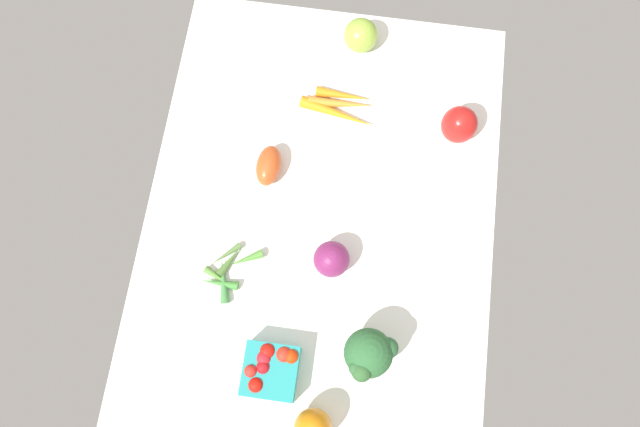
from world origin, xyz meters
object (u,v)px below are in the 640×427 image
object	(u,v)px
bell_pepper_red	(459,125)
berry_basket	(270,369)
heirloom_tomato_green	(361,35)
broccoli_head	(369,354)
roma_tomato	(269,166)
okra_pile	(227,271)
red_onion_near_basket	(332,259)
carrot_bunch	(340,106)

from	to	relation	value
bell_pepper_red	berry_basket	xyz separation A→B (cm)	(-57.27, 33.10, -1.52)
bell_pepper_red	heirloom_tomato_green	size ratio (longest dim) A/B	1.19
heirloom_tomato_green	broccoli_head	world-z (taller)	broccoli_head
roma_tomato	berry_basket	bearing A→B (deg)	12.04
okra_pile	berry_basket	bearing A→B (deg)	-146.30
heirloom_tomato_green	red_onion_near_basket	size ratio (longest dim) A/B	1.04
heirloom_tomato_green	okra_pile	world-z (taller)	heirloom_tomato_green
roma_tomato	broccoli_head	size ratio (longest dim) A/B	0.77
bell_pepper_red	okra_pile	size ratio (longest dim) A/B	0.70
carrot_bunch	okra_pile	bearing A→B (deg)	155.39
bell_pepper_red	heirloom_tomato_green	world-z (taller)	bell_pepper_red
bell_pepper_red	okra_pile	bearing A→B (deg)	130.26
heirloom_tomato_green	broccoli_head	xyz separation A→B (cm)	(-71.82, -9.93, 3.19)
heirloom_tomato_green	bell_pepper_red	bearing A→B (deg)	-129.38
roma_tomato	okra_pile	size ratio (longest dim) A/B	0.69
berry_basket	broccoli_head	distance (cm)	19.94
berry_basket	red_onion_near_basket	size ratio (longest dim) A/B	1.41
bell_pepper_red	red_onion_near_basket	xyz separation A→B (cm)	(-33.70, 23.97, -0.89)
heirloom_tomato_green	red_onion_near_basket	distance (cm)	53.59
red_onion_near_basket	okra_pile	xyz separation A→B (cm)	(-4.88, 21.59, -2.87)
roma_tomato	okra_pile	xyz separation A→B (cm)	(-24.03, 5.08, -1.74)
heirloom_tomato_green	carrot_bunch	distance (cm)	17.69
roma_tomato	bell_pepper_red	bearing A→B (deg)	112.01
bell_pepper_red	red_onion_near_basket	bearing A→B (deg)	144.57
bell_pepper_red	red_onion_near_basket	world-z (taller)	bell_pepper_red
broccoli_head	red_onion_near_basket	size ratio (longest dim) A/B	1.58
heirloom_tomato_green	carrot_bunch	size ratio (longest dim) A/B	0.44
bell_pepper_red	red_onion_near_basket	size ratio (longest dim) A/B	1.23
broccoli_head	carrot_bunch	world-z (taller)	broccoli_head
broccoli_head	red_onion_near_basket	xyz separation A→B (cm)	(18.23, 9.67, -3.33)
carrot_bunch	heirloom_tomato_green	bearing A→B (deg)	-8.15
red_onion_near_basket	okra_pile	size ratio (longest dim) A/B	0.57
berry_basket	carrot_bunch	xyz separation A→B (cm)	(59.85, -6.39, -1.85)
roma_tomato	heirloom_tomato_green	size ratio (longest dim) A/B	1.18
broccoli_head	red_onion_near_basket	world-z (taller)	broccoli_head
bell_pepper_red	broccoli_head	xyz separation A→B (cm)	(-51.92, 14.31, 2.44)
heirloom_tomato_green	red_onion_near_basket	bearing A→B (deg)	-179.72
roma_tomato	broccoli_head	bearing A→B (deg)	37.25
bell_pepper_red	berry_basket	bearing A→B (deg)	149.97
bell_pepper_red	carrot_bunch	world-z (taller)	bell_pepper_red
roma_tomato	okra_pile	bearing A→B (deg)	-9.70
carrot_bunch	red_onion_near_basket	bearing A→B (deg)	-175.68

